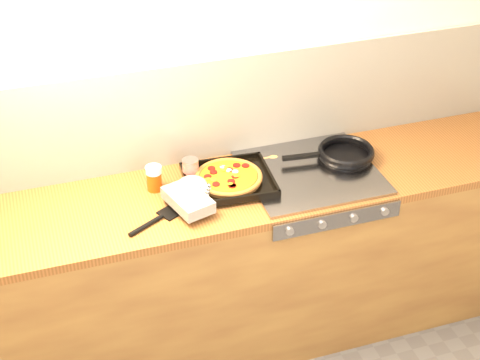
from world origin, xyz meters
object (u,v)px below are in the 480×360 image
object	(u,v)px
juice_glass	(154,178)
tomato_can	(191,170)
pizza_on_tray	(217,183)
frying_pan	(345,153)

from	to	relation	value
juice_glass	tomato_can	bearing A→B (deg)	8.74
tomato_can	juice_glass	world-z (taller)	juice_glass
pizza_on_tray	tomato_can	world-z (taller)	tomato_can
juice_glass	pizza_on_tray	bearing A→B (deg)	-21.06
tomato_can	juice_glass	distance (m)	0.18
pizza_on_tray	juice_glass	size ratio (longest dim) A/B	4.43
frying_pan	tomato_can	world-z (taller)	tomato_can
pizza_on_tray	tomato_can	xyz separation A→B (m)	(-0.09, 0.13, 0.01)
frying_pan	tomato_can	distance (m)	0.74
frying_pan	pizza_on_tray	bearing A→B (deg)	-174.83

